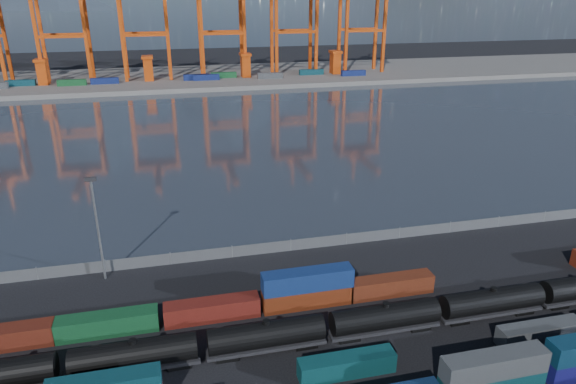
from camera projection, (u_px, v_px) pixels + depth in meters
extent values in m
plane|color=black|center=(346.00, 357.00, 62.22)|extent=(700.00, 700.00, 0.00)
plane|color=#282F3A|center=(231.00, 134.00, 157.07)|extent=(700.00, 700.00, 0.00)
cube|color=#514F4C|center=(202.00, 77.00, 251.54)|extent=(700.00, 70.00, 2.00)
cube|color=#0B373D|center=(491.00, 383.00, 56.33)|extent=(11.99, 2.44, 2.60)
cube|color=#404345|center=(495.00, 364.00, 55.37)|extent=(11.99, 2.44, 2.60)
cube|color=#0C3D40|center=(347.00, 365.00, 59.12)|extent=(11.41, 2.32, 2.47)
cube|color=#414446|center=(540.00, 333.00, 64.71)|extent=(11.41, 2.32, 2.47)
cube|color=#561D11|center=(0.00, 338.00, 63.39)|extent=(12.78, 2.60, 2.77)
cube|color=#134926|center=(108.00, 324.00, 66.15)|extent=(12.78, 2.60, 2.77)
cube|color=maroon|center=(212.00, 310.00, 69.07)|extent=(12.78, 2.60, 2.77)
cube|color=maroon|center=(307.00, 297.00, 71.96)|extent=(12.78, 2.60, 2.77)
cube|color=navy|center=(308.00, 280.00, 70.94)|extent=(12.78, 2.60, 2.77)
cube|color=#5F2513|center=(390.00, 285.00, 74.68)|extent=(12.78, 2.60, 2.77)
cylinder|color=black|center=(134.00, 354.00, 58.98)|extent=(14.22, 3.17, 3.17)
cylinder|color=black|center=(133.00, 342.00, 58.33)|extent=(0.88, 0.88, 0.55)
cube|color=black|center=(136.00, 366.00, 59.62)|extent=(14.77, 2.19, 0.44)
cube|color=black|center=(92.00, 376.00, 58.72)|extent=(2.74, 1.97, 0.66)
cube|color=black|center=(179.00, 363.00, 60.86)|extent=(2.74, 1.97, 0.66)
cylinder|color=black|center=(266.00, 334.00, 62.34)|extent=(14.22, 3.17, 3.17)
cylinder|color=black|center=(266.00, 322.00, 61.70)|extent=(0.88, 0.88, 0.55)
cube|color=black|center=(267.00, 346.00, 62.99)|extent=(14.77, 2.19, 0.44)
cube|color=black|center=(227.00, 355.00, 62.08)|extent=(2.74, 1.97, 0.66)
cube|color=black|center=(305.00, 343.00, 64.22)|extent=(2.74, 1.97, 0.66)
cylinder|color=black|center=(385.00, 317.00, 65.71)|extent=(14.22, 3.17, 3.17)
cylinder|color=black|center=(386.00, 305.00, 65.06)|extent=(0.88, 0.88, 0.55)
cube|color=black|center=(384.00, 328.00, 66.36)|extent=(14.77, 2.19, 0.44)
cube|color=black|center=(348.00, 336.00, 65.45)|extent=(2.74, 1.97, 0.66)
cube|color=black|center=(418.00, 325.00, 67.59)|extent=(2.74, 1.97, 0.66)
cylinder|color=black|center=(492.00, 301.00, 69.08)|extent=(14.22, 3.17, 3.17)
cylinder|color=black|center=(494.00, 289.00, 68.43)|extent=(0.88, 0.88, 0.55)
cube|color=black|center=(490.00, 311.00, 69.72)|extent=(14.77, 2.19, 0.44)
cube|color=black|center=(457.00, 319.00, 68.82)|extent=(2.74, 1.97, 0.66)
cube|color=black|center=(521.00, 309.00, 70.95)|extent=(2.74, 1.97, 0.66)
cube|color=black|center=(556.00, 304.00, 72.18)|extent=(2.74, 1.97, 0.66)
cube|color=#595B5E|center=(291.00, 245.00, 87.15)|extent=(160.00, 0.06, 2.00)
cylinder|color=slate|center=(37.00, 273.00, 78.42)|extent=(0.12, 0.12, 2.20)
cylinder|color=slate|center=(106.00, 266.00, 80.59)|extent=(0.12, 0.12, 2.20)
cylinder|color=slate|center=(171.00, 258.00, 82.77)|extent=(0.12, 0.12, 2.20)
cylinder|color=slate|center=(232.00, 251.00, 84.94)|extent=(0.12, 0.12, 2.20)
cylinder|color=slate|center=(291.00, 245.00, 87.11)|extent=(0.12, 0.12, 2.20)
cylinder|color=slate|center=(346.00, 239.00, 89.28)|extent=(0.12, 0.12, 2.20)
cylinder|color=slate|center=(399.00, 233.00, 91.45)|extent=(0.12, 0.12, 2.20)
cylinder|color=slate|center=(450.00, 227.00, 93.62)|extent=(0.12, 0.12, 2.20)
cylinder|color=slate|center=(498.00, 222.00, 95.80)|extent=(0.12, 0.12, 2.20)
cylinder|color=slate|center=(545.00, 216.00, 97.97)|extent=(0.12, 0.12, 2.20)
cylinder|color=slate|center=(98.00, 232.00, 76.23)|extent=(0.36, 0.36, 16.00)
cube|color=black|center=(90.00, 179.00, 73.16)|extent=(1.60, 0.40, 0.60)
cube|color=#C3400D|center=(5.00, 40.00, 226.30)|extent=(1.44, 1.44, 40.42)
cube|color=#C3400D|center=(37.00, 42.00, 219.88)|extent=(1.44, 1.44, 40.42)
cube|color=#C3400D|center=(42.00, 40.00, 229.61)|extent=(1.44, 1.44, 40.42)
cube|color=#C3400D|center=(86.00, 41.00, 224.17)|extent=(1.44, 1.44, 40.42)
cube|color=#C3400D|center=(89.00, 39.00, 233.90)|extent=(1.44, 1.44, 40.42)
cube|color=#C3400D|center=(61.00, 37.00, 221.27)|extent=(19.76, 1.26, 1.26)
cube|color=#C3400D|center=(65.00, 34.00, 231.01)|extent=(19.76, 1.26, 1.26)
cube|color=#C3400D|center=(122.00, 40.00, 227.48)|extent=(1.44, 1.44, 40.42)
cube|color=#C3400D|center=(124.00, 38.00, 237.21)|extent=(1.44, 1.44, 40.42)
cube|color=#C3400D|center=(168.00, 39.00, 231.77)|extent=(1.44, 1.44, 40.42)
cube|color=#C3400D|center=(167.00, 37.00, 241.50)|extent=(1.44, 1.44, 40.42)
cube|color=#C3400D|center=(145.00, 35.00, 228.87)|extent=(19.76, 1.26, 1.26)
cube|color=#C3400D|center=(145.00, 33.00, 238.61)|extent=(19.76, 1.26, 1.26)
cube|color=#C3400D|center=(202.00, 38.00, 235.08)|extent=(1.44, 1.44, 40.42)
cube|color=#C3400D|center=(200.00, 36.00, 244.81)|extent=(1.44, 1.44, 40.42)
cube|color=#C3400D|center=(245.00, 38.00, 239.37)|extent=(1.44, 1.44, 40.42)
cube|color=#C3400D|center=(241.00, 36.00, 249.10)|extent=(1.44, 1.44, 40.42)
cube|color=#C3400D|center=(223.00, 33.00, 236.47)|extent=(19.76, 1.26, 1.26)
cube|color=#C3400D|center=(221.00, 32.00, 246.21)|extent=(19.76, 1.26, 1.26)
cube|color=#C3400D|center=(276.00, 37.00, 242.68)|extent=(1.44, 1.44, 40.42)
cube|color=#C3400D|center=(272.00, 35.00, 252.41)|extent=(1.44, 1.44, 40.42)
cube|color=#C3400D|center=(316.00, 36.00, 246.97)|extent=(1.44, 1.44, 40.42)
cube|color=#C3400D|center=(310.00, 34.00, 256.71)|extent=(1.44, 1.44, 40.42)
cube|color=#C3400D|center=(297.00, 32.00, 244.08)|extent=(19.76, 1.26, 1.26)
cube|color=#C3400D|center=(291.00, 30.00, 253.81)|extent=(19.76, 1.26, 1.26)
cube|color=#C3400D|center=(346.00, 35.00, 250.28)|extent=(1.44, 1.44, 40.42)
cube|color=#C3400D|center=(339.00, 34.00, 260.01)|extent=(1.44, 1.44, 40.42)
cube|color=#C3400D|center=(384.00, 35.00, 254.57)|extent=(1.44, 1.44, 40.42)
cube|color=#C3400D|center=(376.00, 33.00, 264.31)|extent=(1.44, 1.44, 40.42)
cube|color=#C3400D|center=(366.00, 31.00, 251.68)|extent=(19.76, 1.26, 1.26)
cube|color=#C3400D|center=(358.00, 29.00, 261.41)|extent=(19.76, 1.26, 1.26)
cube|color=navy|center=(206.00, 77.00, 236.99)|extent=(12.00, 2.44, 2.60)
cube|color=navy|center=(353.00, 73.00, 248.96)|extent=(12.00, 2.44, 2.60)
cube|color=navy|center=(197.00, 77.00, 237.33)|extent=(12.00, 2.44, 2.60)
cube|color=#0C3842|center=(21.00, 83.00, 223.07)|extent=(12.00, 2.44, 2.60)
cube|color=#3F4244|center=(270.00, 76.00, 241.66)|extent=(12.00, 2.44, 2.60)
cube|color=#144C23|center=(72.00, 83.00, 223.88)|extent=(12.00, 2.44, 2.60)
cube|color=navy|center=(105.00, 81.00, 228.03)|extent=(12.00, 2.44, 2.60)
cube|color=#144C23|center=(224.00, 75.00, 243.22)|extent=(12.00, 2.44, 2.60)
cube|color=#0C3842|center=(311.00, 72.00, 251.98)|extent=(12.00, 2.44, 2.60)
cube|color=#C3400D|center=(43.00, 73.00, 225.09)|extent=(4.00, 6.00, 10.00)
cube|color=#C3400D|center=(41.00, 60.00, 223.05)|extent=(5.00, 7.00, 1.20)
cube|color=#C3400D|center=(148.00, 69.00, 234.86)|extent=(4.00, 6.00, 10.00)
cube|color=#C3400D|center=(147.00, 57.00, 232.83)|extent=(5.00, 7.00, 1.20)
cube|color=#C3400D|center=(246.00, 66.00, 244.63)|extent=(4.00, 6.00, 10.00)
cube|color=#C3400D|center=(245.00, 54.00, 242.60)|extent=(5.00, 7.00, 1.20)
cube|color=#C3400D|center=(335.00, 63.00, 254.41)|extent=(4.00, 6.00, 10.00)
cube|color=#C3400D|center=(336.00, 52.00, 252.37)|extent=(5.00, 7.00, 1.20)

